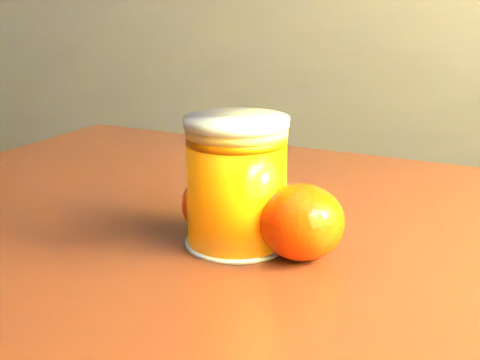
% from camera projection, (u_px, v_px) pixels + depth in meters
% --- Properties ---
extents(kitchen_counter, '(3.15, 0.60, 0.90)m').
position_uv_depth(kitchen_counter, '(77.00, 154.00, 1.94)').
color(kitchen_counter, '#56555B').
rests_on(kitchen_counter, ground).
extents(juice_glass, '(0.08, 0.08, 0.10)m').
position_uv_depth(juice_glass, '(237.00, 183.00, 0.53)').
color(juice_glass, orange).
rests_on(juice_glass, table).
extents(orange_front, '(0.08, 0.08, 0.05)m').
position_uv_depth(orange_front, '(219.00, 204.00, 0.56)').
color(orange_front, '#FA3B05').
rests_on(orange_front, table).
extents(orange_back, '(0.09, 0.09, 0.06)m').
position_uv_depth(orange_back, '(302.00, 222.00, 0.51)').
color(orange_back, '#FA3B05').
rests_on(orange_back, table).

